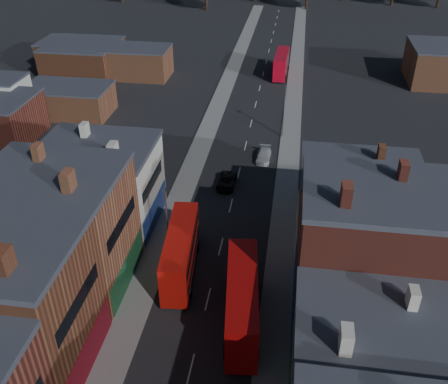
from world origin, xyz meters
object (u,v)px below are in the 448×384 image
(bus_0, at_px, (181,252))
(car_3, at_px, (264,155))
(bus_2, at_px, (281,63))
(bus_1, at_px, (242,301))
(car_2, at_px, (226,181))

(bus_0, height_order, car_3, bus_0)
(bus_0, distance_m, bus_2, 60.73)
(bus_1, xyz_separation_m, car_2, (-4.70, 22.95, -2.04))
(car_2, height_order, car_3, car_3)
(bus_1, height_order, car_2, bus_1)
(car_2, bearing_deg, bus_2, 85.18)
(bus_0, relative_size, car_2, 2.35)
(bus_1, distance_m, bus_2, 66.29)
(bus_2, bearing_deg, bus_1, -88.03)
(bus_1, relative_size, car_2, 2.47)
(car_3, bearing_deg, car_2, -117.02)
(bus_0, height_order, car_2, bus_0)
(bus_1, distance_m, car_2, 23.52)
(bus_0, xyz_separation_m, bus_1, (6.80, -5.94, 0.13))
(bus_1, bearing_deg, car_2, 95.29)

